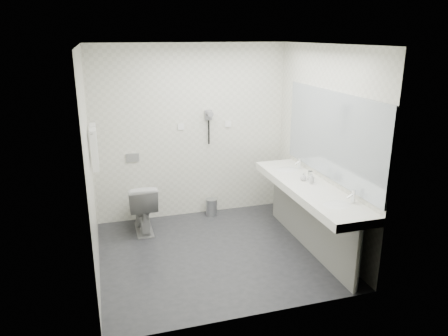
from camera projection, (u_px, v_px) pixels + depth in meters
name	position (u px, v px, depth m)	size (l,w,h in m)	color
floor	(216.00, 253.00, 5.33)	(2.80, 2.80, 0.00)	#292A2E
ceiling	(215.00, 44.00, 4.58)	(2.80, 2.80, 0.00)	white
wall_back	(191.00, 133.00, 6.14)	(2.80, 2.80, 0.00)	white
wall_front	(255.00, 195.00, 3.76)	(2.80, 2.80, 0.00)	white
wall_left	(89.00, 167.00, 4.57)	(2.60, 2.60, 0.00)	white
wall_right	(323.00, 148.00, 5.33)	(2.60, 2.60, 0.00)	white
vanity_counter	(309.00, 189.00, 5.21)	(0.55, 2.20, 0.10)	white
vanity_panel	(308.00, 221.00, 5.35)	(0.03, 2.15, 0.75)	gray
vanity_post_near	(358.00, 260.00, 4.40)	(0.06, 0.06, 0.75)	silver
vanity_post_far	(277.00, 192.00, 6.30)	(0.06, 0.06, 0.75)	silver
mirror	(332.00, 136.00, 5.09)	(0.02, 2.20, 1.05)	#B2BCC6
basin_near	(337.00, 206.00, 4.61)	(0.40, 0.31, 0.05)	white
basin_far	(286.00, 171.00, 5.79)	(0.40, 0.31, 0.05)	white
faucet_near	(353.00, 196.00, 4.63)	(0.04, 0.04, 0.15)	silver
faucet_far	(300.00, 163.00, 5.82)	(0.04, 0.04, 0.15)	silver
soap_bottle_a	(311.00, 178.00, 5.28)	(0.05, 0.05, 0.12)	white
soap_bottle_b	(303.00, 177.00, 5.34)	(0.08, 0.08, 0.10)	white
soap_bottle_c	(311.00, 180.00, 5.22)	(0.04, 0.04, 0.12)	white
glass_left	(310.00, 175.00, 5.38)	(0.06, 0.06, 0.11)	silver
toilet	(142.00, 207.00, 5.84)	(0.39, 0.69, 0.70)	white
flush_plate	(133.00, 158.00, 5.99)	(0.18, 0.02, 0.12)	#B2B5BA
pedal_bin	(211.00, 207.00, 6.41)	(0.17, 0.17, 0.24)	#B2B5BA
bin_lid	(211.00, 200.00, 6.37)	(0.17, 0.17, 0.01)	#B2B5BA
towel_rail	(92.00, 128.00, 5.00)	(0.02, 0.02, 0.62)	silver
towel_near	(94.00, 150.00, 4.94)	(0.07, 0.24, 0.48)	white
towel_far	(94.00, 144.00, 5.19)	(0.07, 0.24, 0.48)	white
dryer_cradle	(208.00, 115.00, 6.11)	(0.10, 0.04, 0.14)	gray
dryer_barrel	(210.00, 114.00, 6.03)	(0.08, 0.08, 0.14)	gray
dryer_cord	(209.00, 132.00, 6.17)	(0.02, 0.02, 0.35)	black
switch_plate_a	(181.00, 127.00, 6.06)	(0.09, 0.02, 0.09)	white
switch_plate_b	(228.00, 124.00, 6.25)	(0.09, 0.02, 0.09)	white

